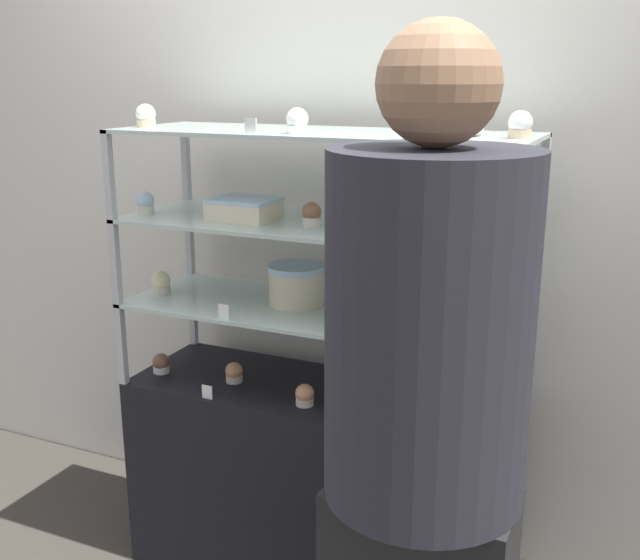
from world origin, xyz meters
TOP-DOWN VIEW (x-y plane):
  - back_wall at (0.00, 0.36)m, footprint 8.00×0.05m
  - display_base at (0.00, 0.00)m, footprint 1.25×0.44m
  - display_riser_lower at (0.00, 0.00)m, footprint 1.25×0.44m
  - display_riser_middle at (0.00, 0.00)m, footprint 1.25×0.44m
  - display_riser_upper at (0.00, 0.00)m, footprint 1.25×0.44m
  - layer_cake_centerpiece at (-0.09, 0.02)m, footprint 0.18×0.18m
  - sheet_cake_frosted at (-0.24, -0.04)m, footprint 0.20×0.17m
  - cupcake_0 at (-0.56, -0.08)m, footprint 0.06×0.06m
  - cupcake_1 at (-0.29, -0.05)m, footprint 0.06×0.06m
  - cupcake_2 at (-0.00, -0.11)m, footprint 0.06×0.06m
  - cupcake_3 at (0.27, -0.04)m, footprint 0.06×0.06m
  - cupcake_4 at (0.58, -0.06)m, footprint 0.06×0.06m
  - price_tag_0 at (-0.30, -0.20)m, footprint 0.04×0.00m
  - cupcake_5 at (-0.56, -0.06)m, footprint 0.06×0.06m
  - cupcake_6 at (0.19, -0.04)m, footprint 0.06×0.06m
  - cupcake_7 at (0.57, -0.10)m, footprint 0.06×0.06m
  - price_tag_1 at (-0.23, -0.20)m, footprint 0.04×0.00m
  - cupcake_8 at (-0.57, -0.09)m, footprint 0.06×0.06m
  - cupcake_9 at (0.00, -0.06)m, footprint 0.06×0.06m
  - cupcake_10 at (0.30, -0.03)m, footprint 0.06×0.06m
  - cupcake_11 at (0.58, -0.05)m, footprint 0.06×0.06m
  - price_tag_2 at (0.18, -0.20)m, footprint 0.04×0.00m
  - cupcake_12 at (-0.57, -0.07)m, footprint 0.06×0.06m
  - cupcake_13 at (-0.01, -0.12)m, footprint 0.06×0.06m
  - cupcake_14 at (0.58, -0.03)m, footprint 0.06×0.06m
  - price_tag_3 at (-0.12, -0.20)m, footprint 0.04×0.00m
  - donut_glazed at (0.41, 0.00)m, footprint 0.14×0.14m
  - customer_figure at (0.54, -0.68)m, footprint 0.41×0.41m

SIDE VIEW (x-z plane):
  - display_base at x=0.00m, z-range 0.00..0.67m
  - price_tag_0 at x=-0.30m, z-range 0.67..0.71m
  - cupcake_0 at x=-0.56m, z-range 0.67..0.73m
  - cupcake_1 at x=-0.29m, z-range 0.67..0.73m
  - cupcake_2 at x=0.00m, z-range 0.67..0.73m
  - cupcake_3 at x=0.27m, z-range 0.67..0.73m
  - cupcake_4 at x=0.58m, z-range 0.67..0.73m
  - display_riser_lower at x=0.00m, z-range 0.79..1.06m
  - customer_figure at x=0.54m, z-range 0.06..1.81m
  - price_tag_1 at x=-0.23m, z-range 0.94..0.99m
  - cupcake_5 at x=-0.56m, z-range 0.94..1.02m
  - cupcake_6 at x=0.19m, z-range 0.94..1.02m
  - cupcake_7 at x=0.57m, z-range 0.94..1.02m
  - layer_cake_centerpiece at x=-0.09m, z-range 0.94..1.07m
  - display_riser_middle at x=0.00m, z-range 1.06..1.34m
  - price_tag_2 at x=0.18m, z-range 1.22..1.26m
  - sheet_cake_frosted at x=-0.24m, z-range 1.22..1.28m
  - cupcake_8 at x=-0.57m, z-range 1.21..1.29m
  - cupcake_9 at x=0.00m, z-range 1.21..1.29m
  - cupcake_10 at x=0.30m, z-range 1.21..1.29m
  - cupcake_11 at x=0.58m, z-range 1.21..1.29m
  - back_wall at x=0.00m, z-range 0.00..2.60m
  - display_riser_upper at x=0.00m, z-range 1.34..1.61m
  - donut_glazed at x=0.41m, z-range 1.49..1.53m
  - price_tag_3 at x=-0.12m, z-range 1.49..1.53m
  - cupcake_12 at x=-0.57m, z-range 1.49..1.56m
  - cupcake_13 at x=-0.01m, z-range 1.49..1.56m
  - cupcake_14 at x=0.58m, z-range 1.49..1.56m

